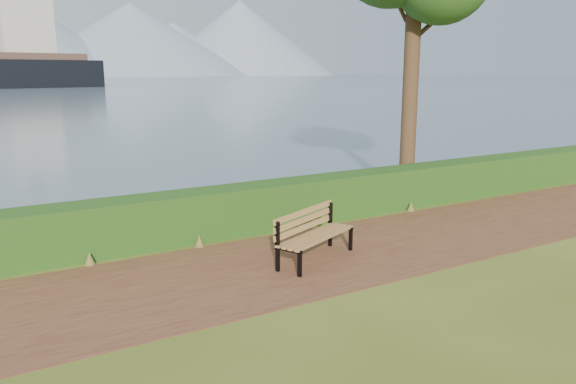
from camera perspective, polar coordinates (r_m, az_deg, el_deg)
ground at (r=10.06m, az=1.36°, el=-7.66°), size 140.00×140.00×0.00m
path at (r=10.30m, az=0.47°, el=-7.15°), size 40.00×3.40×0.01m
hedge at (r=12.10m, az=-5.20°, el=-1.80°), size 32.00×0.85×1.00m
bench at (r=10.30m, az=2.44°, el=-4.02°), size 1.94×1.25×0.94m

